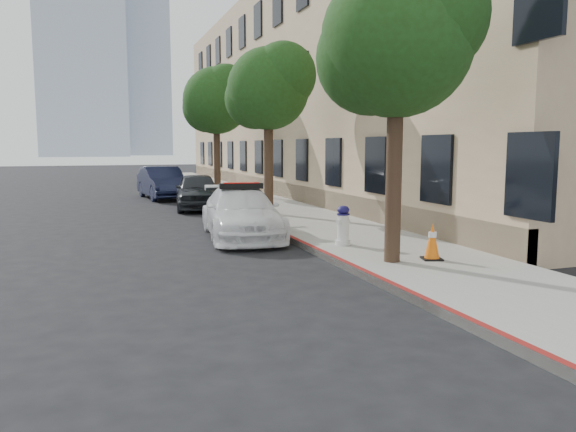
# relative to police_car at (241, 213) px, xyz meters

# --- Properties ---
(ground) EXTENTS (120.00, 120.00, 0.00)m
(ground) POSITION_rel_police_car_xyz_m (-1.10, -2.53, -0.64)
(ground) COLOR black
(ground) RESTS_ON ground
(sidewalk) EXTENTS (3.20, 50.00, 0.15)m
(sidewalk) POSITION_rel_police_car_xyz_m (2.50, 7.47, -0.56)
(sidewalk) COLOR gray
(sidewalk) RESTS_ON ground
(curb_strip) EXTENTS (0.12, 50.00, 0.15)m
(curb_strip) POSITION_rel_police_car_xyz_m (0.96, 7.47, -0.56)
(curb_strip) COLOR maroon
(curb_strip) RESTS_ON ground
(building) EXTENTS (8.00, 36.00, 10.00)m
(building) POSITION_rel_police_car_xyz_m (8.10, 12.47, 4.36)
(building) COLOR tan
(building) RESTS_ON ground
(tower_left) EXTENTS (18.00, 14.00, 60.00)m
(tower_left) POSITION_rel_police_car_xyz_m (-5.10, 117.47, 29.36)
(tower_left) COLOR #9EA8B7
(tower_left) RESTS_ON ground
(tower_right) EXTENTS (14.00, 14.00, 44.00)m
(tower_right) POSITION_rel_police_car_xyz_m (7.90, 132.47, 21.36)
(tower_right) COLOR #9EA8B7
(tower_right) RESTS_ON ground
(tree_near) EXTENTS (2.92, 2.82, 5.62)m
(tree_near) POSITION_rel_police_car_xyz_m (1.83, -4.54, 3.63)
(tree_near) COLOR black
(tree_near) RESTS_ON sidewalk
(tree_mid) EXTENTS (2.77, 2.64, 5.43)m
(tree_mid) POSITION_rel_police_car_xyz_m (1.83, 3.46, 3.52)
(tree_mid) COLOR black
(tree_mid) RESTS_ON sidewalk
(tree_far) EXTENTS (3.10, 3.00, 5.81)m
(tree_far) POSITION_rel_police_car_xyz_m (1.83, 11.46, 3.75)
(tree_far) COLOR black
(tree_far) RESTS_ON sidewalk
(police_car) EXTENTS (2.22, 4.54, 1.42)m
(police_car) POSITION_rel_police_car_xyz_m (0.00, 0.00, 0.00)
(police_car) COLOR white
(police_car) RESTS_ON ground
(parked_car_mid) EXTENTS (2.08, 4.12, 1.34)m
(parked_car_mid) POSITION_rel_police_car_xyz_m (0.10, 6.95, 0.03)
(parked_car_mid) COLOR #202329
(parked_car_mid) RESTS_ON ground
(parked_car_far) EXTENTS (1.96, 4.44, 1.42)m
(parked_car_far) POSITION_rel_police_car_xyz_m (-0.67, 11.50, 0.07)
(parked_car_far) COLOR black
(parked_car_far) RESTS_ON ground
(fire_hydrant) EXTENTS (0.37, 0.34, 0.88)m
(fire_hydrant) POSITION_rel_police_car_xyz_m (1.67, -2.57, -0.06)
(fire_hydrant) COLOR silver
(fire_hydrant) RESTS_ON sidewalk
(traffic_cone) EXTENTS (0.47, 0.47, 0.72)m
(traffic_cone) POSITION_rel_police_car_xyz_m (2.63, -4.62, -0.13)
(traffic_cone) COLOR black
(traffic_cone) RESTS_ON sidewalk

